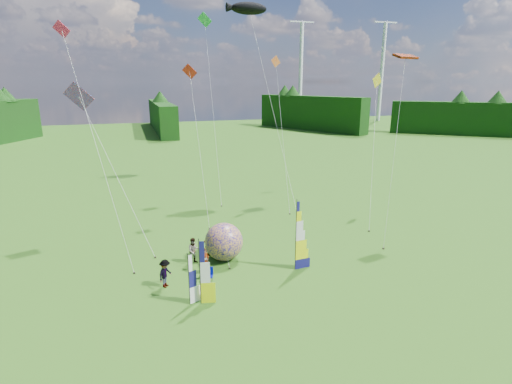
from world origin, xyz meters
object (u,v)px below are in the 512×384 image
object	(u,v)px
side_banner_left	(200,273)
spectator_c	(165,273)
spectator_a	(205,261)
side_banner_far	(189,280)
bol_inflatable	(224,242)
spectator_d	(208,246)
kite_whale	(272,95)
feather_banner_main	(296,236)
spectator_b	(194,251)
camp_chair	(209,275)

from	to	relation	value
side_banner_left	spectator_c	bearing A→B (deg)	135.75
spectator_a	side_banner_far	bearing A→B (deg)	-155.87
side_banner_left	spectator_c	xyz separation A→B (m)	(-1.74, 2.59, -1.02)
bol_inflatable	spectator_d	size ratio (longest dim) A/B	1.73
bol_inflatable	kite_whale	world-z (taller)	kite_whale
feather_banner_main	spectator_c	distance (m)	8.68
spectator_b	camp_chair	xyz separation A→B (m)	(0.45, -3.05, -0.45)
spectator_d	kite_whale	world-z (taller)	kite_whale
spectator_d	kite_whale	distance (m)	18.85
spectator_b	spectator_c	bearing A→B (deg)	-135.58
side_banner_far	spectator_a	distance (m)	3.95
feather_banner_main	side_banner_far	size ratio (longest dim) A/B	1.59
feather_banner_main	spectator_d	world-z (taller)	feather_banner_main
camp_chair	feather_banner_main	bearing A→B (deg)	16.68
spectator_a	spectator_d	world-z (taller)	spectator_a
side_banner_left	side_banner_far	size ratio (longest dim) A/B	1.27
spectator_b	spectator_d	distance (m)	1.48
feather_banner_main	camp_chair	xyz separation A→B (m)	(-5.88, 0.06, -1.93)
side_banner_far	kite_whale	size ratio (longest dim) A/B	0.14
spectator_c	side_banner_left	bearing A→B (deg)	-108.20
bol_inflatable	side_banner_far	bearing A→B (deg)	-121.59
spectator_a	spectator_c	distance (m)	2.89
bol_inflatable	camp_chair	xyz separation A→B (m)	(-1.69, -2.98, -0.88)
spectator_b	spectator_d	size ratio (longest dim) A/B	1.18
side_banner_left	bol_inflatable	distance (m)	5.99
spectator_b	side_banner_left	bearing A→B (deg)	-102.57
feather_banner_main	spectator_b	xyz separation A→B (m)	(-6.33, 3.11, -1.48)
spectator_a	spectator_b	size ratio (longest dim) A/B	0.97
spectator_b	kite_whale	xyz separation A→B (m)	(10.58, 13.70, 10.00)
side_banner_left	kite_whale	bearing A→B (deg)	71.85
spectator_a	kite_whale	bearing A→B (deg)	14.62
side_banner_far	bol_inflatable	distance (m)	6.19
bol_inflatable	spectator_a	size ratio (longest dim) A/B	1.50
spectator_b	side_banner_far	bearing A→B (deg)	-109.19
side_banner_left	spectator_a	bearing A→B (deg)	87.43
side_banner_left	bol_inflatable	world-z (taller)	side_banner_left
feather_banner_main	spectator_b	distance (m)	7.21
bol_inflatable	kite_whale	distance (m)	18.78
camp_chair	spectator_c	bearing A→B (deg)	-167.41
side_banner_left	spectator_d	bearing A→B (deg)	87.37
side_banner_far	spectator_b	bearing A→B (deg)	56.86
camp_chair	side_banner_far	bearing A→B (deg)	-106.86
spectator_b	bol_inflatable	bearing A→B (deg)	-9.30
spectator_b	spectator_c	xyz separation A→B (m)	(-2.21, -2.83, -0.03)
spectator_c	kite_whale	distance (m)	23.19
feather_banner_main	side_banner_left	xyz separation A→B (m)	(-6.80, -2.31, -0.49)
bol_inflatable	camp_chair	size ratio (longest dim) A/B	2.86
side_banner_left	bol_inflatable	xyz separation A→B (m)	(2.62, 5.35, -0.57)
side_banner_far	camp_chair	size ratio (longest dim) A/B	3.20
feather_banner_main	spectator_b	size ratio (longest dim) A/B	2.60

